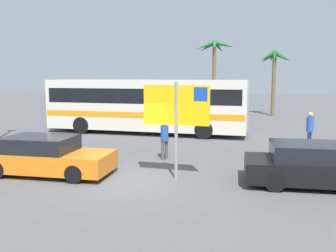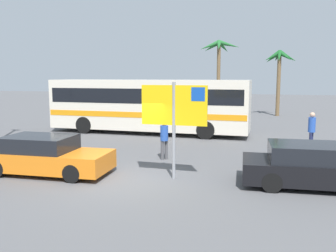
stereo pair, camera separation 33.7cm
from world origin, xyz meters
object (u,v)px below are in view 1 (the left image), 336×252
bus_front_coach (146,104)px  pedestrian_by_bus (165,137)px  pedestrian_near_sign (310,128)px  car_orange (46,156)px  ferry_sign (178,109)px  car_black (316,166)px

bus_front_coach → pedestrian_by_bus: bus_front_coach is taller
pedestrian_near_sign → car_orange: bearing=-122.3°
ferry_sign → bus_front_coach: bearing=114.9°
bus_front_coach → pedestrian_by_bus: (2.88, -6.33, -0.84)m
bus_front_coach → car_black: (8.37, -8.58, -1.15)m
car_black → car_orange: bearing=-178.3°
ferry_sign → car_orange: bearing=-172.1°
car_orange → pedestrian_near_sign: (9.35, 6.78, 0.41)m
bus_front_coach → car_black: bearing=-45.7°
ferry_sign → pedestrian_by_bus: size_ratio=1.99×
pedestrian_by_bus → car_orange: bearing=87.4°
pedestrian_by_bus → bus_front_coach: bearing=-21.5°
bus_front_coach → pedestrian_near_sign: 9.29m
ferry_sign → car_orange: 4.89m
bus_front_coach → ferry_sign: ferry_sign is taller
ferry_sign → pedestrian_by_bus: ferry_sign is taller
ferry_sign → car_orange: size_ratio=0.70×
ferry_sign → car_orange: ferry_sign is taller
pedestrian_near_sign → pedestrian_by_bus: pedestrian_near_sign is taller
bus_front_coach → pedestrian_by_bus: size_ratio=7.34×
car_orange → car_black: bearing=3.1°
car_black → bus_front_coach: bearing=129.8°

